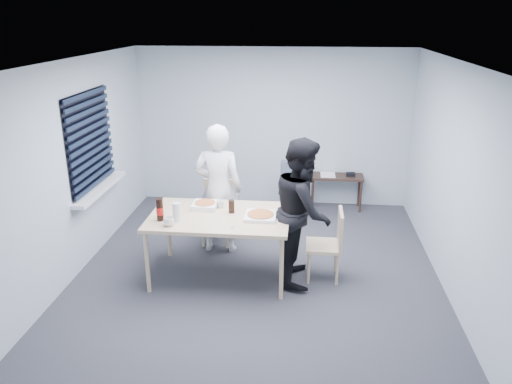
# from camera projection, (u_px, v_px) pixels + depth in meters

# --- Properties ---
(room) EXTENTS (5.00, 5.00, 5.00)m
(room) POSITION_uv_depth(u_px,v_px,m) (93.00, 148.00, 6.48)
(room) COLOR #2D2E32
(room) RESTS_ON ground
(dining_table) EXTENTS (1.67, 1.06, 0.81)m
(dining_table) POSITION_uv_depth(u_px,v_px,m) (220.00, 220.00, 5.99)
(dining_table) COLOR tan
(dining_table) RESTS_ON ground
(chair_far) EXTENTS (0.42, 0.42, 0.89)m
(chair_far) POSITION_uv_depth(u_px,v_px,m) (218.00, 206.00, 7.07)
(chair_far) COLOR tan
(chair_far) RESTS_ON ground
(chair_right) EXTENTS (0.42, 0.42, 0.89)m
(chair_right) POSITION_uv_depth(u_px,v_px,m) (331.00, 240.00, 6.02)
(chair_right) COLOR tan
(chair_right) RESTS_ON ground
(person_white) EXTENTS (0.65, 0.42, 1.77)m
(person_white) POSITION_uv_depth(u_px,v_px,m) (218.00, 189.00, 6.64)
(person_white) COLOR silver
(person_white) RESTS_ON ground
(person_black) EXTENTS (0.47, 0.86, 1.77)m
(person_black) POSITION_uv_depth(u_px,v_px,m) (303.00, 211.00, 5.91)
(person_black) COLOR black
(person_black) RESTS_ON ground
(side_table) EXTENTS (0.86, 0.38, 0.57)m
(side_table) POSITION_uv_depth(u_px,v_px,m) (337.00, 180.00, 8.24)
(side_table) COLOR #38221B
(side_table) RESTS_ON ground
(stool) EXTENTS (0.36, 0.36, 0.50)m
(stool) POSITION_uv_depth(u_px,v_px,m) (290.00, 195.00, 7.87)
(stool) COLOR black
(stool) RESTS_ON ground
(backpack) EXTENTS (0.32, 0.23, 0.44)m
(backpack) POSITION_uv_depth(u_px,v_px,m) (291.00, 176.00, 7.75)
(backpack) COLOR #575D66
(backpack) RESTS_ON stool
(pizza_box_a) EXTENTS (0.30, 0.30, 0.07)m
(pizza_box_a) POSITION_uv_depth(u_px,v_px,m) (205.00, 205.00, 6.19)
(pizza_box_a) COLOR white
(pizza_box_a) RESTS_ON dining_table
(pizza_box_b) EXTENTS (0.37, 0.37, 0.05)m
(pizza_box_b) POSITION_uv_depth(u_px,v_px,m) (260.00, 216.00, 5.90)
(pizza_box_b) COLOR white
(pizza_box_b) RESTS_ON dining_table
(mug_a) EXTENTS (0.17, 0.17, 0.10)m
(mug_a) POSITION_uv_depth(u_px,v_px,m) (169.00, 222.00, 5.66)
(mug_a) COLOR white
(mug_a) RESTS_ON dining_table
(mug_b) EXTENTS (0.10, 0.10, 0.09)m
(mug_b) POSITION_uv_depth(u_px,v_px,m) (220.00, 204.00, 6.20)
(mug_b) COLOR white
(mug_b) RESTS_ON dining_table
(cola_glass) EXTENTS (0.09, 0.09, 0.16)m
(cola_glass) POSITION_uv_depth(u_px,v_px,m) (231.00, 206.00, 6.02)
(cola_glass) COLOR black
(cola_glass) RESTS_ON dining_table
(soda_bottle) EXTENTS (0.08, 0.08, 0.27)m
(soda_bottle) POSITION_uv_depth(u_px,v_px,m) (160.00, 210.00, 5.78)
(soda_bottle) COLOR black
(soda_bottle) RESTS_ON dining_table
(plastic_cups) EXTENTS (0.10, 0.10, 0.22)m
(plastic_cups) POSITION_uv_depth(u_px,v_px,m) (177.00, 212.00, 5.78)
(plastic_cups) COLOR silver
(plastic_cups) RESTS_ON dining_table
(rubber_band) EXTENTS (0.06, 0.06, 0.00)m
(rubber_band) POSITION_uv_depth(u_px,v_px,m) (232.00, 227.00, 5.63)
(rubber_band) COLOR red
(rubber_band) RESTS_ON dining_table
(papers) EXTENTS (0.35, 0.39, 0.01)m
(papers) POSITION_uv_depth(u_px,v_px,m) (328.00, 175.00, 8.25)
(papers) COLOR white
(papers) RESTS_ON side_table
(black_box) EXTENTS (0.15, 0.12, 0.06)m
(black_box) POSITION_uv_depth(u_px,v_px,m) (351.00, 174.00, 8.18)
(black_box) COLOR black
(black_box) RESTS_ON side_table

